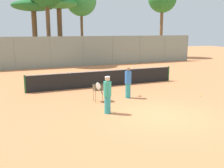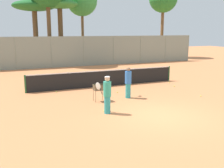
{
  "view_description": "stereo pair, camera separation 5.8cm",
  "coord_description": "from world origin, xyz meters",
  "px_view_note": "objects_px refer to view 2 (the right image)",
  "views": [
    {
      "loc": [
        -6.16,
        -9.02,
        3.59
      ],
      "look_at": [
        -1.2,
        2.62,
        1.0
      ],
      "focal_mm": 42.0,
      "sensor_mm": 36.0,
      "label": 1
    },
    {
      "loc": [
        -6.11,
        -9.04,
        3.59
      ],
      "look_at": [
        -1.2,
        2.62,
        1.0
      ],
      "focal_mm": 42.0,
      "sensor_mm": 36.0,
      "label": 2
    }
  ],
  "objects_px": {
    "player_white_outfit": "(107,94)",
    "player_red_cap": "(128,82)",
    "parked_car": "(68,56)",
    "tennis_net": "(105,78)",
    "ball_cart": "(99,89)"
  },
  "relations": [
    {
      "from": "player_white_outfit",
      "to": "player_red_cap",
      "type": "distance_m",
      "value": 2.93
    },
    {
      "from": "ball_cart",
      "to": "player_white_outfit",
      "type": "bearing_deg",
      "value": -100.47
    },
    {
      "from": "player_white_outfit",
      "to": "player_red_cap",
      "type": "xyz_separation_m",
      "value": [
        2.05,
        2.09,
        0.0
      ]
    },
    {
      "from": "player_red_cap",
      "to": "parked_car",
      "type": "bearing_deg",
      "value": 19.56
    },
    {
      "from": "player_white_outfit",
      "to": "player_red_cap",
      "type": "relative_size",
      "value": 0.99
    },
    {
      "from": "tennis_net",
      "to": "parked_car",
      "type": "xyz_separation_m",
      "value": [
        1.13,
        14.92,
        0.1
      ]
    },
    {
      "from": "player_white_outfit",
      "to": "ball_cart",
      "type": "relative_size",
      "value": 1.86
    },
    {
      "from": "tennis_net",
      "to": "parked_car",
      "type": "distance_m",
      "value": 14.96
    },
    {
      "from": "player_white_outfit",
      "to": "parked_car",
      "type": "xyz_separation_m",
      "value": [
        3.14,
        20.31,
        -0.2
      ]
    },
    {
      "from": "parked_car",
      "to": "tennis_net",
      "type": "bearing_deg",
      "value": -94.35
    },
    {
      "from": "player_white_outfit",
      "to": "ball_cart",
      "type": "bearing_deg",
      "value": -39.46
    },
    {
      "from": "ball_cart",
      "to": "parked_car",
      "type": "distance_m",
      "value": 18.47
    },
    {
      "from": "player_white_outfit",
      "to": "player_red_cap",
      "type": "height_order",
      "value": "player_red_cap"
    },
    {
      "from": "player_red_cap",
      "to": "ball_cart",
      "type": "height_order",
      "value": "player_red_cap"
    },
    {
      "from": "tennis_net",
      "to": "parked_car",
      "type": "relative_size",
      "value": 2.4
    }
  ]
}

